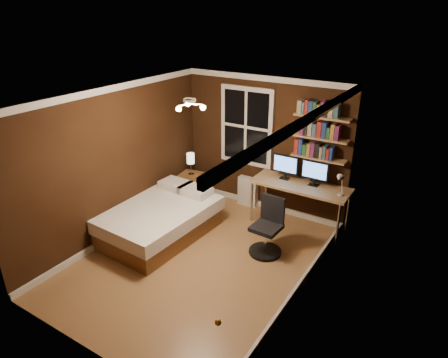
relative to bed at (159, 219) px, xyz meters
The scene contains 24 objects.
floor 1.07m from the bed, 14.22° to the right, with size 4.20×4.20×0.00m, color olive.
wall_back 2.31m from the bed, 61.60° to the left, with size 3.20×0.04×2.50m, color black.
wall_left 1.17m from the bed, 157.18° to the right, with size 0.04×4.20×2.50m, color black.
wall_right 2.78m from the bed, ahead, with size 0.04×4.20×2.50m, color black.
ceiling 2.44m from the bed, 14.22° to the right, with size 3.20×4.20×0.02m, color white.
window 2.30m from the bed, 70.30° to the left, with size 1.06×0.06×1.46m, color silver.
door 3.24m from the bed, 34.86° to the right, with size 0.03×0.82×2.05m, color black, non-canonical shape.
door_knob 3.38m from the bed, 39.53° to the right, with size 0.06×0.06×0.06m, color gold.
ceiling_fixture 2.37m from the bed, 19.47° to the right, with size 0.44×0.44×0.18m, color beige, non-canonical shape.
bookshelf_lower 2.87m from the bed, 39.72° to the left, with size 0.92×0.22×0.03m, color tan.
books_row_lower 2.92m from the bed, 39.72° to the left, with size 0.60×0.16×0.23m, color maroon, non-canonical shape.
bookshelf_middle 3.01m from the bed, 39.72° to the left, with size 0.92×0.22×0.03m, color tan.
books_row_middle 3.07m from the bed, 39.72° to the left, with size 0.60×0.16×0.23m, color navy, non-canonical shape.
bookshelf_upper 3.18m from the bed, 39.72° to the left, with size 0.92×0.22×0.03m, color tan.
books_row_upper 3.25m from the bed, 39.72° to the left, with size 0.60×0.16×0.23m, color #225028, non-canonical shape.
bed is the anchor object (origin of this frame).
nightstand 1.37m from the bed, 102.69° to the left, with size 0.44×0.44×0.55m, color brown.
bedside_lamp 1.46m from the bed, 102.69° to the left, with size 0.15×0.15×0.43m, color beige, non-canonical shape.
radiator 1.90m from the bed, 66.62° to the left, with size 0.39×0.13×0.58m, color silver.
desk 2.46m from the bed, 38.78° to the left, with size 1.68×0.63×0.80m.
monitor_left 2.34m from the bed, 45.83° to the left, with size 0.46×0.12×0.44m, color black, non-canonical shape.
monitor_right 2.72m from the bed, 37.50° to the left, with size 0.46×0.12×0.44m, color black, non-canonical shape.
desk_lamp 3.03m from the bed, 28.46° to the left, with size 0.14×0.32×0.44m, color silver, non-canonical shape.
office_chair 1.85m from the bed, 14.99° to the left, with size 0.51×0.51×0.93m.
Camera 1 is at (3.05, -4.15, 3.60)m, focal length 32.00 mm.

